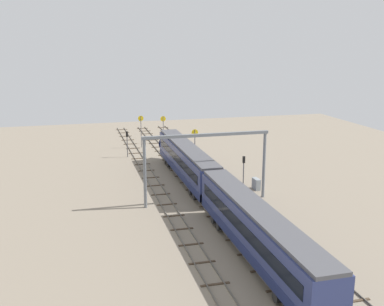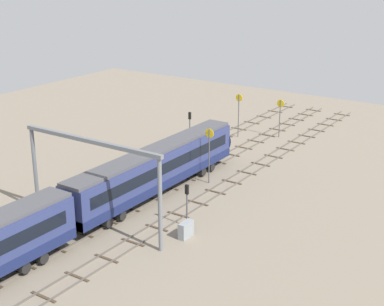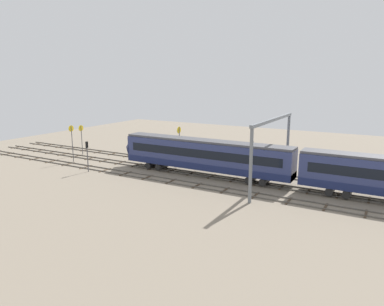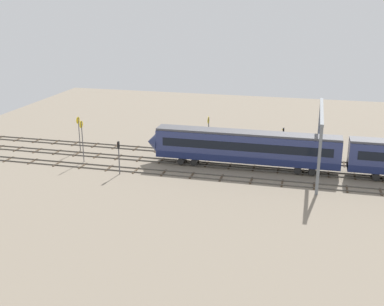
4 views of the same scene
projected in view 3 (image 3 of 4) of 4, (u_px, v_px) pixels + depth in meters
name	position (u px, v px, depth m)	size (l,w,h in m)	color
ground_plane	(201.00, 175.00, 48.75)	(99.04, 99.04, 0.00)	gray
track_near_foreground	(216.00, 167.00, 52.67)	(83.04, 2.40, 0.16)	#59544C
track_with_train	(201.00, 175.00, 48.74)	(83.04, 2.40, 0.16)	#59544C
track_middle	(184.00, 183.00, 44.81)	(83.04, 2.40, 0.16)	#59544C
train	(293.00, 167.00, 42.25)	(50.40, 3.24, 4.80)	navy
overhead_gantry	(273.00, 137.00, 42.89)	(0.40, 15.17, 8.34)	slate
speed_sign_near_foreground	(81.00, 135.00, 61.16)	(0.14, 1.01, 5.11)	#4C4C51
speed_sign_mid_trackside	(72.00, 138.00, 55.77)	(0.14, 0.97, 5.80)	#4C4C51
speed_sign_far_trackside	(179.00, 141.00, 52.70)	(0.14, 1.00, 6.02)	#4C4C51
signal_light_trackside_approach	(252.00, 151.00, 51.54)	(0.31, 0.32, 4.05)	#4C4C51
signal_light_trackside_departure	(87.00, 152.00, 49.95)	(0.31, 0.32, 4.34)	#4C4C51
relay_cabinet	(266.00, 164.00, 52.01)	(1.56, 0.63, 1.44)	gray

